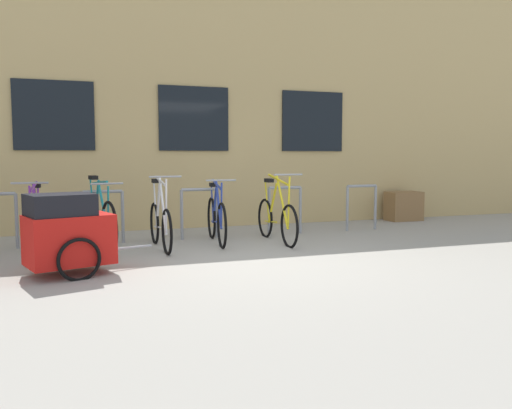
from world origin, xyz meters
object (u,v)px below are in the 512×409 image
bicycle_blue (216,219)px  bicycle_purple (36,227)px  bicycle_yellow (277,218)px  planter_box (404,206)px  bicycle_white (160,223)px  bike_trailer (67,233)px  bicycle_teal (100,221)px

bicycle_blue → bicycle_purple: bearing=-175.5°
bicycle_yellow → planter_box: size_ratio=2.46×
bicycle_white → bicycle_purple: bearing=179.7°
bicycle_blue → bike_trailer: bicycle_blue is taller
bicycle_blue → bicycle_white: bicycle_white is taller
bike_trailer → bicycle_teal: bearing=74.9°
bicycle_teal → planter_box: size_ratio=2.46×
bicycle_blue → planter_box: bearing=17.8°
bicycle_teal → bicycle_yellow: 2.66m
bicycle_yellow → bike_trailer: bicycle_yellow is taller
bicycle_purple → bike_trailer: size_ratio=1.20×
bicycle_purple → bicycle_blue: bearing=4.5°
bicycle_purple → bike_trailer: bearing=-73.7°
bicycle_teal → planter_box: 6.31m
bicycle_white → bike_trailer: (-1.27, -1.39, 0.11)m
bicycle_yellow → bicycle_white: size_ratio=1.05×
bicycle_teal → bicycle_white: 0.86m
bicycle_purple → bike_trailer: (0.41, -1.40, 0.10)m
planter_box → bicycle_yellow: bearing=-154.8°
bicycle_blue → bicycle_yellow: 0.94m
bicycle_teal → bicycle_white: size_ratio=1.05×
bike_trailer → bicycle_yellow: bearing=24.1°
bicycle_blue → bicycle_white: size_ratio=1.00×
bike_trailer → planter_box: bearing=24.7°
bicycle_blue → bicycle_teal: size_ratio=0.96×
bicycle_yellow → bicycle_white: 1.81m
bicycle_blue → planter_box: 4.63m
planter_box → bicycle_teal: bearing=-167.0°
bicycle_white → bicycle_blue: bearing=13.2°
bicycle_blue → planter_box: size_ratio=2.36×
bicycle_yellow → bike_trailer: bearing=-155.9°
bicycle_yellow → bicycle_white: bearing=179.5°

